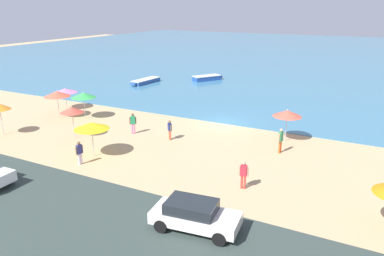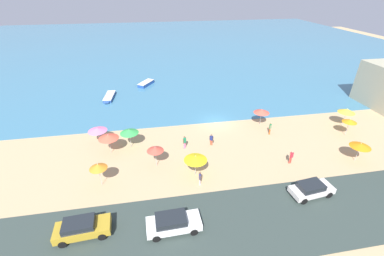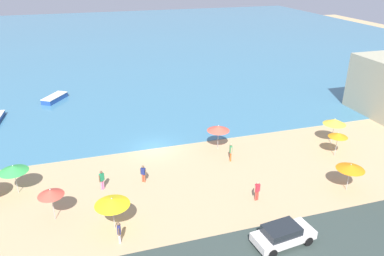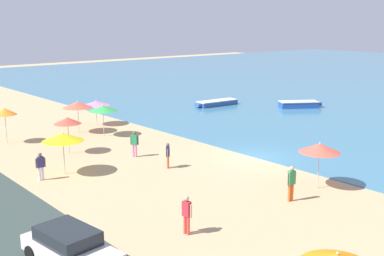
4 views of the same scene
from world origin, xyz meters
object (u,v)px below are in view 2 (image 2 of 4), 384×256
object	(u,v)px
beach_umbrella_2	(350,121)
parked_car_3	(173,223)
bather_1	(291,156)
bather_2	(185,142)
skiff_nearshore	(109,97)
skiff_offshore	(146,83)
beach_umbrella_0	(347,111)
beach_umbrella_4	(97,130)
beach_umbrella_9	(195,158)
beach_umbrella_5	(98,166)
bather_0	(270,128)
beach_umbrella_3	(108,137)
bather_4	(211,139)
beach_umbrella_1	(129,131)
beach_umbrella_6	(262,111)
parked_car_0	(311,189)
beach_umbrella_8	(155,149)
beach_umbrella_7	(361,145)
parked_car_1	(82,228)
bather_3	(200,177)

from	to	relation	value
beach_umbrella_2	parked_car_3	size ratio (longest dim) A/B	0.55
bather_1	bather_2	xyz separation A→B (m)	(-11.41, 5.07, 0.03)
beach_umbrella_2	skiff_nearshore	xyz separation A→B (m)	(-32.71, 18.49, -1.88)
skiff_offshore	bather_1	bearing A→B (deg)	-61.21
beach_umbrella_0	skiff_offshore	distance (m)	35.09
beach_umbrella_4	beach_umbrella_9	bearing A→B (deg)	-37.50
beach_umbrella_5	bather_0	bearing A→B (deg)	16.98
skiff_nearshore	skiff_offshore	bearing A→B (deg)	40.62
beach_umbrella_3	bather_4	bearing A→B (deg)	-2.09
beach_umbrella_1	beach_umbrella_6	bearing A→B (deg)	7.85
bather_2	parked_car_0	world-z (taller)	bather_2
beach_umbrella_9	bather_0	distance (m)	13.30
beach_umbrella_2	beach_umbrella_4	distance (m)	32.70
bather_0	beach_umbrella_8	bearing A→B (deg)	-164.54
beach_umbrella_0	beach_umbrella_8	world-z (taller)	beach_umbrella_0
beach_umbrella_6	beach_umbrella_7	world-z (taller)	beach_umbrella_6
beach_umbrella_5	beach_umbrella_2	bearing A→B (deg)	8.13
bather_4	bather_0	bearing A→B (deg)	8.29
beach_umbrella_1	skiff_nearshore	xyz separation A→B (m)	(-4.25, 16.32, -1.90)
bather_2	parked_car_1	bearing A→B (deg)	-132.22
bather_1	skiff_nearshore	world-z (taller)	bather_1
skiff_nearshore	parked_car_0	bearing A→B (deg)	-52.24
beach_umbrella_0	beach_umbrella_4	distance (m)	33.84
beach_umbrella_1	parked_car_0	xyz separation A→B (m)	(17.39, -11.63, -1.43)
parked_car_3	skiff_offshore	world-z (taller)	parked_car_3
parked_car_1	skiff_nearshore	world-z (taller)	parked_car_1
bather_4	parked_car_3	bearing A→B (deg)	-117.25
beach_umbrella_2	beach_umbrella_9	bearing A→B (deg)	-167.97
parked_car_0	skiff_offshore	size ratio (longest dim) A/B	1.01
beach_umbrella_9	beach_umbrella_2	bearing A→B (deg)	12.03
bather_1	parked_car_0	bearing A→B (deg)	-96.91
beach_umbrella_0	beach_umbrella_1	world-z (taller)	beach_umbrella_0
beach_umbrella_8	parked_car_0	world-z (taller)	beach_umbrella_8
bather_2	beach_umbrella_4	bearing A→B (deg)	163.18
beach_umbrella_8	beach_umbrella_9	size ratio (longest dim) A/B	1.01
bather_4	skiff_offshore	size ratio (longest dim) A/B	0.37
beach_umbrella_4	skiff_nearshore	world-z (taller)	beach_umbrella_4
beach_umbrella_2	beach_umbrella_8	bearing A→B (deg)	-174.90
skiff_offshore	beach_umbrella_2	bearing A→B (deg)	-42.69
beach_umbrella_6	skiff_nearshore	size ratio (longest dim) A/B	0.50
beach_umbrella_2	beach_umbrella_5	distance (m)	31.50
bather_3	bather_4	size ratio (longest dim) A/B	1.01
parked_car_3	skiff_offshore	distance (m)	35.32
beach_umbrella_6	bather_1	world-z (taller)	beach_umbrella_6
bather_0	beach_umbrella_4	bearing A→B (deg)	175.33
beach_umbrella_0	beach_umbrella_9	bearing A→B (deg)	-163.01
beach_umbrella_7	skiff_offshore	bearing A→B (deg)	128.49
beach_umbrella_2	parked_car_1	bearing A→B (deg)	-161.93
beach_umbrella_9	bather_0	xyz separation A→B (m)	(11.48, 6.59, -1.21)
beach_umbrella_7	skiff_offshore	xyz separation A→B (m)	(-23.38, 29.41, -1.76)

